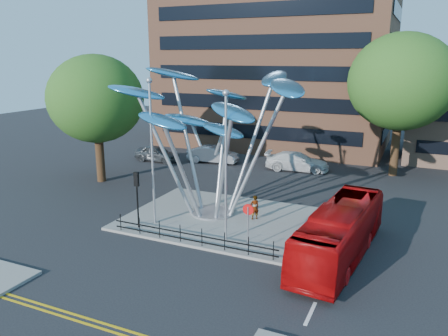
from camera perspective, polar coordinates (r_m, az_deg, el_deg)
The scene contains 18 objects.
ground at distance 22.57m, azimuth -4.15°, elevation -12.22°, with size 120.00×120.00×0.00m, color black.
traffic_island at distance 27.87m, azimuth -0.06°, elevation -6.69°, with size 12.00×9.00×0.15m, color slate.
double_yellow_near at distance 18.25m, azimuth -13.70°, elevation -19.61°, with size 40.00×0.12×0.01m, color gold.
double_yellow_far at distance 18.06m, azimuth -14.32°, elevation -20.05°, with size 40.00×0.12×0.01m, color gold.
brick_tower at distance 52.35m, azimuth 7.17°, elevation 19.63°, with size 25.00×15.00×30.00m, color #8F583E.
tree_right at distance 39.77m, azimuth 22.19°, elevation 10.37°, with size 8.80×8.80×12.11m.
tree_left at distance 36.63m, azimuth -16.39°, elevation 8.63°, with size 7.60×7.60×10.32m.
leaf_sculpture at distance 27.27m, azimuth -1.53°, elevation 7.59°, with size 12.72×9.54×9.51m.
street_lamp_left at distance 25.97m, azimuth -9.44°, elevation 3.67°, with size 0.36×0.36×8.80m.
street_lamp_right at distance 23.20m, azimuth 0.25°, elevation 1.94°, with size 0.36×0.36×8.30m.
traffic_light_island at distance 26.09m, azimuth -11.32°, elevation -2.56°, with size 0.28×0.18×3.42m.
no_entry_sign_island at distance 23.16m, azimuth 3.15°, elevation -6.58°, with size 0.60×0.10×2.45m.
pedestrian_railing_front at distance 24.13m, azimuth -4.34°, elevation -8.95°, with size 10.00×0.06×1.00m.
red_bus at distance 23.26m, azimuth 14.92°, elevation -8.11°, with size 2.33×9.97×2.78m, color #A40708.
pedestrian at distance 27.46m, azimuth 4.01°, elevation -5.15°, with size 0.57×0.37×1.56m, color gray.
parked_car_left at distance 43.69m, azimuth -8.72°, elevation 1.89°, with size 1.84×4.57×1.56m, color #3F4347.
parked_car_mid at distance 42.60m, azimuth -1.45°, elevation 1.78°, with size 1.73×4.95×1.63m, color #A1A3A8.
parked_car_right at distance 40.24m, azimuth 9.52°, elevation 0.85°, with size 2.32×5.70×1.65m, color silver.
Camera 1 is at (9.76, -17.68, 10.08)m, focal length 35.00 mm.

